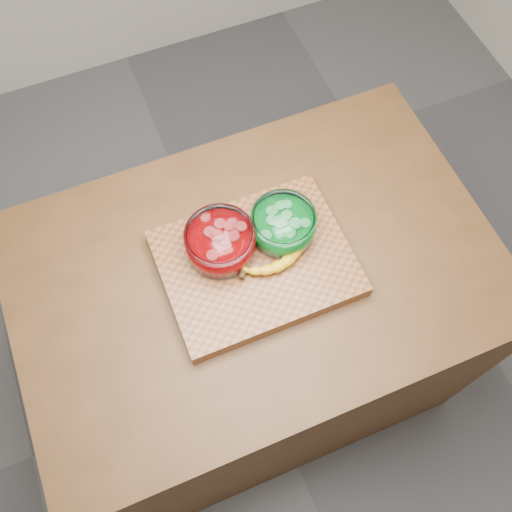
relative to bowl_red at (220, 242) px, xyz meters
name	(u,v)px	position (x,y,z in m)	size (l,w,h in m)	color
ground	(256,366)	(0.07, -0.06, -0.98)	(3.50, 3.50, 0.00)	#515155
counter	(256,328)	(0.07, -0.06, -0.53)	(1.20, 0.80, 0.90)	#492D16
cutting_board	(256,263)	(0.07, -0.06, -0.06)	(0.45, 0.35, 0.04)	brown
bowl_red	(220,242)	(0.00, 0.00, 0.00)	(0.17, 0.17, 0.08)	white
bowl_green	(283,225)	(0.16, -0.01, 0.00)	(0.16, 0.16, 0.07)	white
banana	(275,250)	(0.12, -0.06, -0.02)	(0.23, 0.14, 0.03)	gold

